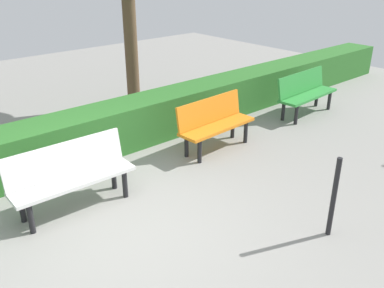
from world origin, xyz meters
TOP-DOWN VIEW (x-y plane):
  - ground_plane at (0.00, 0.00)m, footprint 20.21×20.21m
  - bench_green at (-5.11, -0.98)m, footprint 1.57×0.53m
  - bench_orange at (-2.53, -0.98)m, footprint 1.46×0.52m
  - bench_white at (0.11, -0.87)m, footprint 1.59×0.50m
  - hedge_row at (-1.16, -2.08)m, footprint 16.21×0.74m
  - railing_post_mid at (-1.86, 1.66)m, footprint 0.06×0.06m

SIDE VIEW (x-z plane):
  - ground_plane at x=0.00m, z-range 0.00..0.00m
  - hedge_row at x=-1.16m, z-range 0.00..0.75m
  - bench_orange at x=-2.53m, z-range 0.05..0.91m
  - bench_green at x=-5.11m, z-range 0.05..0.91m
  - bench_white at x=0.11m, z-range 0.05..0.91m
  - railing_post_mid at x=-1.86m, z-range 0.00..1.00m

